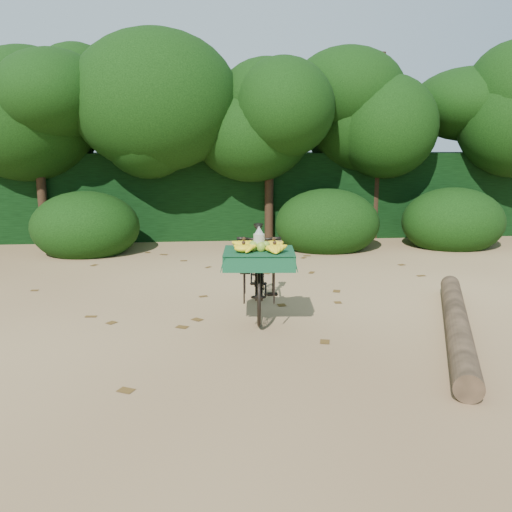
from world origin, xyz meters
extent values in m
plane|color=tan|center=(0.00, 0.00, 0.00)|extent=(80.00, 80.00, 0.00)
imported|color=black|center=(-0.22, 0.46, 0.52)|extent=(0.65, 1.76, 1.04)
cube|color=black|center=(-0.27, -0.13, 0.85)|extent=(0.41, 0.49, 0.03)
cube|color=#124328|center=(-0.27, -0.13, 0.87)|extent=(0.80, 0.69, 0.01)
ellipsoid|color=olive|center=(-0.20, -0.14, 0.92)|extent=(0.10, 0.08, 0.11)
ellipsoid|color=olive|center=(-0.24, -0.08, 0.92)|extent=(0.10, 0.08, 0.11)
ellipsoid|color=olive|center=(-0.33, -0.09, 0.92)|extent=(0.10, 0.08, 0.11)
ellipsoid|color=olive|center=(-0.33, -0.16, 0.92)|extent=(0.10, 0.08, 0.11)
ellipsoid|color=olive|center=(-0.26, -0.19, 0.92)|extent=(0.10, 0.08, 0.11)
cylinder|color=#EAE5C6|center=(-0.27, -0.12, 0.97)|extent=(0.12, 0.12, 0.16)
cylinder|color=brown|center=(1.80, -0.50, 0.12)|extent=(1.52, 3.20, 0.24)
cube|color=black|center=(0.00, 6.30, 0.90)|extent=(26.00, 1.80, 1.80)
camera|label=1|loc=(-0.86, -5.75, 1.97)|focal=38.00mm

